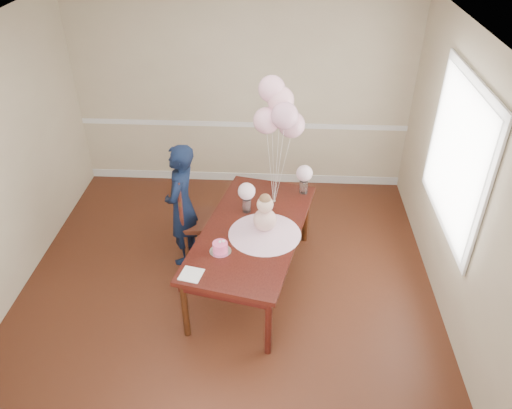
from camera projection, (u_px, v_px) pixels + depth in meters
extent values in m
cube|color=#36170D|center=(226.00, 301.00, 5.32)|extent=(4.50, 5.00, 0.00)
cube|color=silver|center=(213.00, 47.00, 3.81)|extent=(4.50, 5.00, 0.02)
cube|color=tan|center=(242.00, 93.00, 6.63)|extent=(4.50, 0.02, 2.70)
cube|color=tan|center=(470.00, 202.00, 4.46)|extent=(0.02, 5.00, 2.70)
cube|color=silver|center=(242.00, 124.00, 6.88)|extent=(4.50, 0.02, 0.07)
cube|color=silver|center=(243.00, 177.00, 7.35)|extent=(4.50, 0.02, 0.12)
cube|color=white|center=(457.00, 156.00, 4.76)|extent=(0.02, 1.66, 1.56)
cube|color=white|center=(455.00, 156.00, 4.77)|extent=(0.01, 1.50, 1.40)
cube|color=black|center=(252.00, 231.00, 5.18)|extent=(1.38, 2.12, 0.05)
cube|color=black|center=(252.00, 236.00, 5.22)|extent=(1.26, 2.01, 0.10)
cylinder|color=black|center=(185.00, 309.00, 4.76)|extent=(0.08, 0.08, 0.69)
cylinder|color=black|center=(268.00, 327.00, 4.57)|extent=(0.08, 0.08, 0.69)
cylinder|color=black|center=(241.00, 207.00, 6.19)|extent=(0.08, 0.08, 0.69)
cylinder|color=black|center=(306.00, 217.00, 6.01)|extent=(0.08, 0.08, 0.69)
cone|color=#E4A8C3|center=(265.00, 230.00, 5.06)|extent=(0.89, 0.89, 0.10)
sphere|color=pink|center=(265.00, 220.00, 4.99)|extent=(0.23, 0.23, 0.23)
sphere|color=beige|center=(265.00, 204.00, 4.89)|extent=(0.17, 0.17, 0.17)
sphere|color=brown|center=(265.00, 199.00, 4.86)|extent=(0.12, 0.12, 0.12)
cylinder|color=silver|center=(220.00, 251.00, 4.85)|extent=(0.26, 0.26, 0.01)
cylinder|color=#FF5091|center=(220.00, 247.00, 4.82)|extent=(0.18, 0.18, 0.10)
sphere|color=white|center=(220.00, 242.00, 4.79)|extent=(0.03, 0.03, 0.03)
sphere|color=white|center=(223.00, 241.00, 4.80)|extent=(0.03, 0.03, 0.03)
cylinder|color=silver|center=(247.00, 205.00, 5.39)|extent=(0.12, 0.12, 0.16)
sphere|color=silver|center=(247.00, 191.00, 5.29)|extent=(0.19, 0.19, 0.19)
cylinder|color=white|center=(304.00, 187.00, 5.70)|extent=(0.12, 0.12, 0.16)
sphere|color=#F9D1E2|center=(304.00, 173.00, 5.60)|extent=(0.19, 0.19, 0.19)
cube|color=white|center=(191.00, 274.00, 4.57)|extent=(0.23, 0.23, 0.01)
cylinder|color=silver|center=(274.00, 202.00, 5.57)|extent=(0.05, 0.05, 0.02)
sphere|color=#FAB1C7|center=(267.00, 121.00, 5.05)|extent=(0.27, 0.27, 0.27)
sphere|color=#E19FBB|center=(285.00, 116.00, 4.91)|extent=(0.27, 0.27, 0.27)
sphere|color=#FFB4C2|center=(281.00, 100.00, 4.99)|extent=(0.27, 0.27, 0.27)
sphere|color=#FFB4CC|center=(272.00, 89.00, 4.97)|extent=(0.27, 0.27, 0.27)
sphere|color=#D899AC|center=(292.00, 125.00, 5.08)|extent=(0.27, 0.27, 0.27)
cylinder|color=white|center=(270.00, 169.00, 5.35)|extent=(0.09, 0.02, 0.82)
cylinder|color=white|center=(279.00, 167.00, 5.28)|extent=(0.09, 0.07, 0.91)
cylinder|color=white|center=(277.00, 160.00, 5.32)|extent=(0.04, 0.09, 1.01)
cylinder|color=silver|center=(273.00, 155.00, 5.31)|extent=(0.06, 0.12, 1.11)
cylinder|color=white|center=(282.00, 171.00, 5.36)|extent=(0.15, 0.04, 0.76)
cube|color=#3B1910|center=(204.00, 220.00, 5.69)|extent=(0.51, 0.51, 0.06)
cylinder|color=#3E1D11|center=(187.00, 249.00, 5.67)|extent=(0.05, 0.05, 0.47)
cylinder|color=#3E2111|center=(222.00, 249.00, 5.67)|extent=(0.05, 0.05, 0.47)
cylinder|color=#33180E|center=(190.00, 228.00, 6.00)|extent=(0.05, 0.05, 0.47)
cylinder|color=black|center=(223.00, 228.00, 6.00)|extent=(0.05, 0.05, 0.47)
cylinder|color=#3D1610|center=(180.00, 207.00, 5.35)|extent=(0.05, 0.05, 0.62)
cylinder|color=#3D1D10|center=(185.00, 187.00, 5.68)|extent=(0.05, 0.05, 0.62)
cube|color=#3E1810|center=(184.00, 207.00, 5.59)|extent=(0.06, 0.44, 0.06)
cube|color=#3D2210|center=(182.00, 194.00, 5.49)|extent=(0.06, 0.44, 0.06)
cube|color=#3E1510|center=(181.00, 180.00, 5.39)|extent=(0.06, 0.44, 0.06)
imported|color=black|center=(182.00, 206.00, 5.51)|extent=(0.42, 0.58, 1.47)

